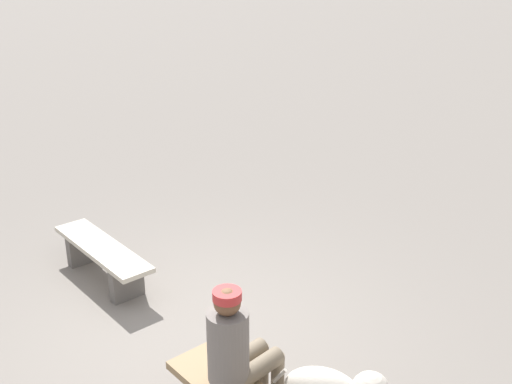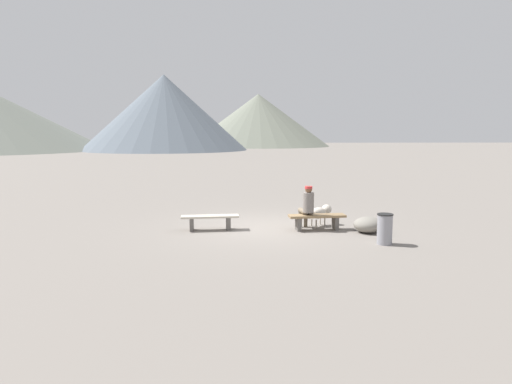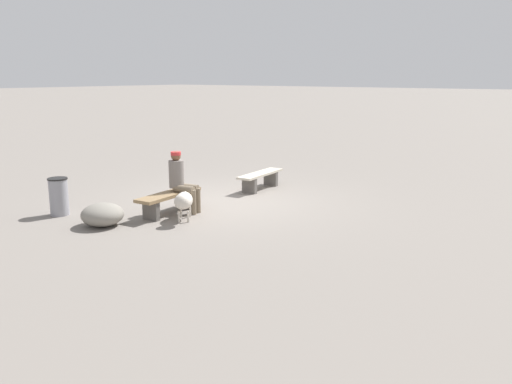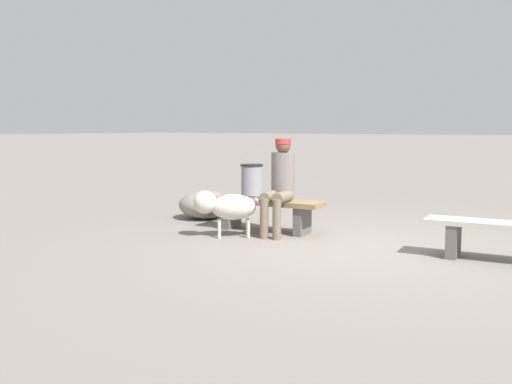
{
  "view_description": "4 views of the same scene",
  "coord_description": "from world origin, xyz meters",
  "views": [
    {
      "loc": [
        4.5,
        -2.37,
        3.56
      ],
      "look_at": [
        -1.19,
        1.64,
        0.75
      ],
      "focal_mm": 43.24,
      "sensor_mm": 36.0,
      "label": 1
    },
    {
      "loc": [
        -0.68,
        -13.2,
        2.8
      ],
      "look_at": [
        -0.15,
        1.49,
        0.87
      ],
      "focal_mm": 32.19,
      "sensor_mm": 36.0,
      "label": 2
    },
    {
      "loc": [
        8.92,
        7.42,
        2.82
      ],
      "look_at": [
        1.15,
        1.62,
        0.66
      ],
      "focal_mm": 36.85,
      "sensor_mm": 36.0,
      "label": 3
    },
    {
      "loc": [
        -2.57,
        6.09,
        1.42
      ],
      "look_at": [
        0.56,
        1.39,
        0.77
      ],
      "focal_mm": 39.46,
      "sensor_mm": 36.0,
      "label": 4
    }
  ],
  "objects": [
    {
      "name": "trash_bin",
      "position": [
        2.95,
        -2.07,
        0.39
      ],
      "size": [
        0.4,
        0.4,
        0.78
      ],
      "color": "gray",
      "rests_on": "ground"
    },
    {
      "name": "bench_left",
      "position": [
        -1.53,
        -0.23,
        0.3
      ],
      "size": [
        1.68,
        0.54,
        0.42
      ],
      "rotation": [
        0.0,
        0.0,
        0.09
      ],
      "color": "#605B56",
      "rests_on": "ground"
    },
    {
      "name": "dog",
      "position": [
        1.76,
        0.31,
        0.41
      ],
      "size": [
        0.77,
        0.69,
        0.61
      ],
      "rotation": [
        0.0,
        0.0,
        0.67
      ],
      "color": "beige",
      "rests_on": "ground"
    },
    {
      "name": "bench_right",
      "position": [
        1.54,
        -0.33,
        0.32
      ],
      "size": [
        1.66,
        0.57,
        0.44
      ],
      "rotation": [
        0.0,
        0.0,
        0.09
      ],
      "color": "#605B56",
      "rests_on": "ground"
    },
    {
      "name": "ground",
      "position": [
        0.0,
        0.0,
        -0.03
      ],
      "size": [
        210.0,
        210.0,
        0.06
      ],
      "primitive_type": "cube",
      "color": "gray"
    },
    {
      "name": "seated_person",
      "position": [
        1.26,
        -0.25,
        0.72
      ],
      "size": [
        0.4,
        0.68,
        1.28
      ],
      "rotation": [
        0.0,
        0.0,
        0.19
      ],
      "color": "slate",
      "rests_on": "ground"
    },
    {
      "name": "boulder",
      "position": [
        2.92,
        -0.71,
        0.22
      ],
      "size": [
        1.02,
        1.02,
        0.44
      ],
      "primitive_type": "ellipsoid",
      "rotation": [
        0.0,
        0.0,
        3.46
      ],
      "color": "gray",
      "rests_on": "ground"
    }
  ]
}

